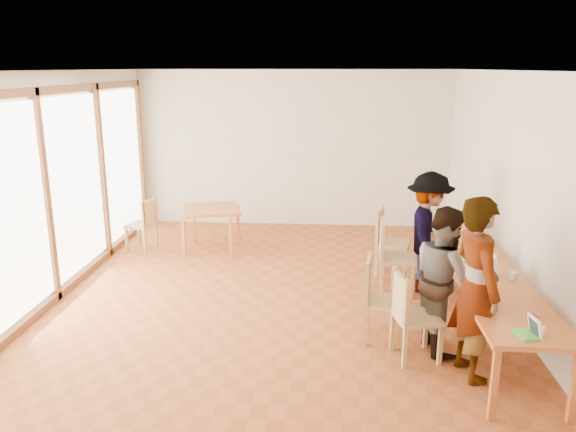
{
  "coord_description": "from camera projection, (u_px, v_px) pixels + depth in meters",
  "views": [
    {
      "loc": [
        0.66,
        -6.79,
        3.04
      ],
      "look_at": [
        0.15,
        0.48,
        1.1
      ],
      "focal_mm": 35.0,
      "sensor_mm": 36.0,
      "label": 1
    }
  ],
  "objects": [
    {
      "name": "wall_right",
      "position": [
        520.0,
        199.0,
        6.79
      ],
      "size": [
        0.1,
        8.0,
        3.0
      ],
      "primitive_type": "cube",
      "color": "beige",
      "rests_on": "ground"
    },
    {
      "name": "ceiling",
      "position": [
        273.0,
        69.0,
        6.6
      ],
      "size": [
        6.0,
        8.0,
        0.04
      ],
      "primitive_type": "cube",
      "color": "white",
      "rests_on": "wall_back"
    },
    {
      "name": "black_pouch",
      "position": [
        434.0,
        227.0,
        8.15
      ],
      "size": [
        0.16,
        0.26,
        0.09
      ],
      "primitive_type": "cube",
      "color": "black",
      "rests_on": "communal_table"
    },
    {
      "name": "yellow_mug",
      "position": [
        434.0,
        225.0,
        8.24
      ],
      "size": [
        0.16,
        0.16,
        0.1
      ],
      "primitive_type": "imported",
      "rotation": [
        0.0,
        0.0,
        0.38
      ],
      "color": "gold",
      "rests_on": "communal_table"
    },
    {
      "name": "ground",
      "position": [
        274.0,
        306.0,
        7.38
      ],
      "size": [
        8.0,
        8.0,
        0.0
      ],
      "primitive_type": "plane",
      "color": "#A85328",
      "rests_on": "ground"
    },
    {
      "name": "person_near",
      "position": [
        476.0,
        289.0,
        5.51
      ],
      "size": [
        0.6,
        0.77,
        1.87
      ],
      "primitive_type": "imported",
      "rotation": [
        0.0,
        0.0,
        1.82
      ],
      "color": "gray",
      "rests_on": "ground"
    },
    {
      "name": "laptop_near",
      "position": [
        530.0,
        331.0,
        4.92
      ],
      "size": [
        0.22,
        0.24,
        0.18
      ],
      "rotation": [
        0.0,
        0.0,
        0.16
      ],
      "color": "green",
      "rests_on": "communal_table"
    },
    {
      "name": "pink_phone",
      "position": [
        537.0,
        315.0,
        5.34
      ],
      "size": [
        0.05,
        0.1,
        0.01
      ],
      "primitive_type": "cube",
      "color": "#DB3376",
      "rests_on": "communal_table"
    },
    {
      "name": "communal_table",
      "position": [
        480.0,
        270.0,
        6.67
      ],
      "size": [
        0.8,
        4.0,
        0.75
      ],
      "color": "#CA652C",
      "rests_on": "ground"
    },
    {
      "name": "chair_spare",
      "position": [
        145.0,
        219.0,
        9.51
      ],
      "size": [
        0.51,
        0.51,
        0.48
      ],
      "rotation": [
        0.0,
        0.0,
        2.87
      ],
      "color": "tan",
      "rests_on": "ground"
    },
    {
      "name": "person_far",
      "position": [
        428.0,
        233.0,
        7.7
      ],
      "size": [
        0.8,
        1.18,
        1.68
      ],
      "primitive_type": "imported",
      "rotation": [
        0.0,
        0.0,
        1.41
      ],
      "color": "gray",
      "rests_on": "ground"
    },
    {
      "name": "chair_far",
      "position": [
        389.0,
        249.0,
        7.69
      ],
      "size": [
        0.5,
        0.5,
        0.54
      ],
      "rotation": [
        0.0,
        0.0,
        -0.06
      ],
      "color": "tan",
      "rests_on": "ground"
    },
    {
      "name": "person_mid",
      "position": [
        444.0,
        279.0,
        6.1
      ],
      "size": [
        0.75,
        0.89,
        1.62
      ],
      "primitive_type": "imported",
      "rotation": [
        0.0,
        0.0,
        1.76
      ],
      "color": "gray",
      "rests_on": "ground"
    },
    {
      "name": "wall_front",
      "position": [
        205.0,
        352.0,
        3.14
      ],
      "size": [
        6.0,
        0.1,
        3.0
      ],
      "primitive_type": "cube",
      "color": "beige",
      "rests_on": "ground"
    },
    {
      "name": "condiment_cup",
      "position": [
        540.0,
        330.0,
        4.99
      ],
      "size": [
        0.08,
        0.08,
        0.06
      ],
      "primitive_type": "cylinder",
      "color": "white",
      "rests_on": "communal_table"
    },
    {
      "name": "clear_glass",
      "position": [
        513.0,
        276.0,
        6.23
      ],
      "size": [
        0.07,
        0.07,
        0.09
      ],
      "primitive_type": "cylinder",
      "color": "silver",
      "rests_on": "communal_table"
    },
    {
      "name": "window_wall",
      "position": [
        44.0,
        191.0,
        7.19
      ],
      "size": [
        0.1,
        8.0,
        3.0
      ],
      "primitive_type": "cube",
      "color": "white",
      "rests_on": "ground"
    },
    {
      "name": "chair_near",
      "position": [
        408.0,
        307.0,
        5.91
      ],
      "size": [
        0.54,
        0.54,
        0.52
      ],
      "rotation": [
        0.0,
        0.0,
        0.23
      ],
      "color": "tan",
      "rests_on": "ground"
    },
    {
      "name": "laptop_far",
      "position": [
        473.0,
        255.0,
        6.89
      ],
      "size": [
        0.24,
        0.27,
        0.21
      ],
      "rotation": [
        0.0,
        0.0,
        0.09
      ],
      "color": "green",
      "rests_on": "communal_table"
    },
    {
      "name": "side_table",
      "position": [
        211.0,
        213.0,
        9.44
      ],
      "size": [
        0.9,
        0.9,
        0.75
      ],
      "rotation": [
        0.0,
        0.0,
        0.28
      ],
      "color": "#CA652C",
      "rests_on": "ground"
    },
    {
      "name": "chair_mid",
      "position": [
        376.0,
        290.0,
        6.35
      ],
      "size": [
        0.51,
        0.51,
        0.52
      ],
      "rotation": [
        0.0,
        0.0,
        -0.13
      ],
      "color": "tan",
      "rests_on": "ground"
    },
    {
      "name": "chair_empty",
      "position": [
        386.0,
        234.0,
        8.38
      ],
      "size": [
        0.58,
        0.58,
        0.54
      ],
      "rotation": [
        0.0,
        0.0,
        -0.26
      ],
      "color": "tan",
      "rests_on": "ground"
    },
    {
      "name": "green_bottle",
      "position": [
        447.0,
        247.0,
        6.92
      ],
      "size": [
        0.07,
        0.07,
        0.28
      ],
      "primitive_type": "cylinder",
      "color": "#167B1C",
      "rests_on": "communal_table"
    },
    {
      "name": "laptop_mid",
      "position": [
        491.0,
        269.0,
        6.39
      ],
      "size": [
        0.3,
        0.32,
        0.22
      ],
      "rotation": [
        0.0,
        0.0,
        -0.35
      ],
      "color": "green",
      "rests_on": "communal_table"
    },
    {
      "name": "wall_back",
      "position": [
        293.0,
        149.0,
        10.85
      ],
      "size": [
        6.0,
        0.1,
        3.0
      ],
      "primitive_type": "cube",
      "color": "beige",
      "rests_on": "ground"
    }
  ]
}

